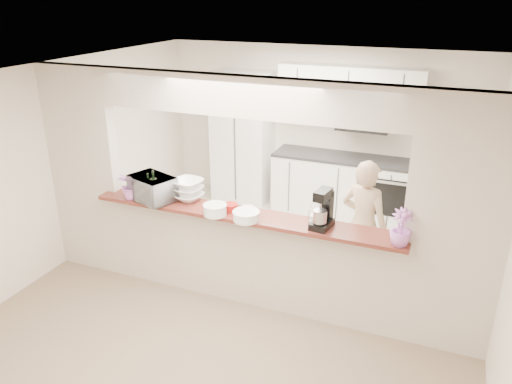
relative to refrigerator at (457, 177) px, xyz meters
The scene contains 19 objects.
floor 3.46m from the refrigerator, 127.72° to the right, with size 6.00×6.00×0.00m, color gray.
tile_overlay 2.48m from the refrigerator, 151.78° to the right, with size 5.00×2.90×0.01m, color beige.
partition 3.41m from the refrigerator, 127.72° to the right, with size 5.00×0.15×2.50m.
bar_counter 3.37m from the refrigerator, 127.68° to the right, with size 3.40×0.38×1.09m.
kitchen_cabinets 2.24m from the refrigerator, behind, with size 3.15×0.62×2.25m.
refrigerator is the anchor object (origin of this frame).
flower_left 4.38m from the refrigerator, 140.11° to the right, with size 0.28×0.24×0.31m, color #DC74CC.
wine_bottle_a 4.21m from the refrigerator, 138.11° to the right, with size 0.07×0.07×0.33m.
wine_bottle_b 4.16m from the refrigerator, 137.45° to the right, with size 0.07×0.07×0.37m.
toaster_oven 4.17m from the refrigerator, 138.53° to the right, with size 0.50×0.34×0.28m, color #A1A1A6.
serving_bowls 3.80m from the refrigerator, 136.61° to the right, with size 0.32×0.32×0.23m, color white.
plate_stack_a 3.67m from the refrigerator, 129.00° to the right, with size 0.25×0.25×0.11m.
plate_stack_b 3.46m from the refrigerator, 124.47° to the right, with size 0.28×0.28×0.10m.
red_bowl 3.48m from the refrigerator, 129.38° to the right, with size 0.16×0.16×0.07m, color maroon.
tan_bowl 3.36m from the refrigerator, 126.73° to the right, with size 0.15×0.15×0.07m, color tan.
utensil_caddy 2.90m from the refrigerator, 115.68° to the right, with size 0.24×0.15×0.21m.
stand_mixer 2.98m from the refrigerator, 113.92° to the right, with size 0.21×0.29×0.40m.
flower_right 2.87m from the refrigerator, 99.13° to the right, with size 0.20×0.20×0.35m, color #CA6DC5.
person 2.07m from the refrigerator, 116.77° to the right, with size 0.56×0.37×1.54m, color tan.
Camera 1 is at (1.91, -4.38, 3.24)m, focal length 35.00 mm.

